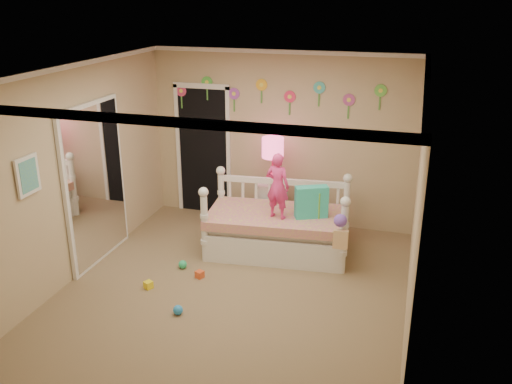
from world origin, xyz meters
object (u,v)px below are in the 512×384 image
(nightstand, at_px, (272,206))
(table_lamp, at_px, (273,153))
(child, at_px, (278,186))
(daybed, at_px, (278,217))

(nightstand, xyz_separation_m, table_lamp, (0.00, 0.00, 0.82))
(child, relative_size, table_lamp, 1.27)
(child, distance_m, table_lamp, 0.94)
(child, relative_size, nightstand, 1.22)
(child, height_order, nightstand, child)
(daybed, height_order, nightstand, daybed)
(child, bearing_deg, daybed, -65.32)
(table_lamp, bearing_deg, daybed, -69.52)
(nightstand, bearing_deg, child, -77.92)
(table_lamp, bearing_deg, child, -70.99)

